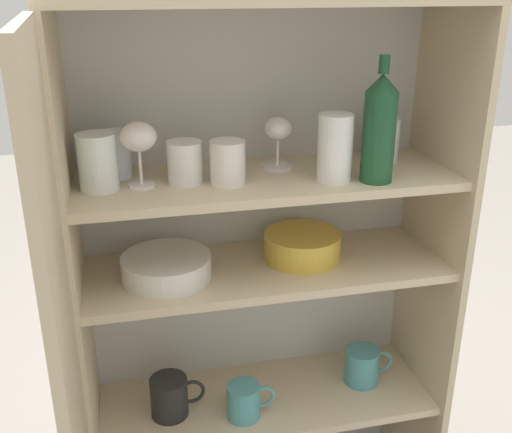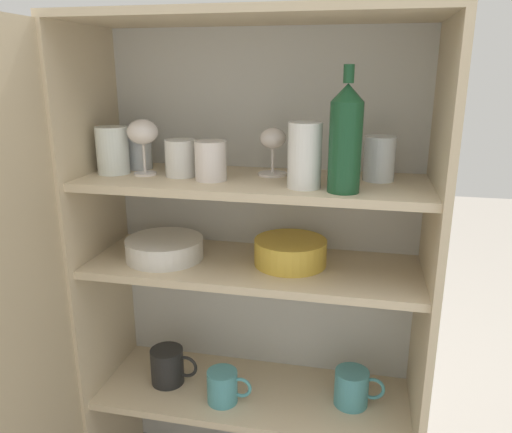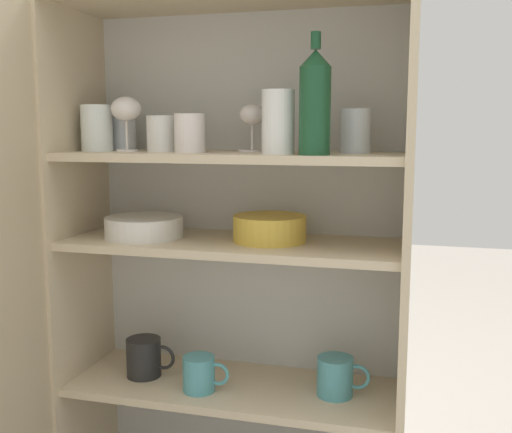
# 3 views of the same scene
# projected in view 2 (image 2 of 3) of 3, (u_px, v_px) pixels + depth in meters

# --- Properties ---
(cupboard_back_panel) EXTENTS (0.88, 0.02, 1.30)m
(cupboard_back_panel) POSITION_uv_depth(u_px,v_px,m) (265.00, 265.00, 1.44)
(cupboard_back_panel) COLOR silver
(cupboard_back_panel) RESTS_ON ground_plane
(cupboard_side_left) EXTENTS (0.02, 0.33, 1.30)m
(cupboard_side_left) POSITION_uv_depth(u_px,v_px,m) (103.00, 273.00, 1.38)
(cupboard_side_left) COLOR #CCB793
(cupboard_side_left) RESTS_ON ground_plane
(cupboard_side_right) EXTENTS (0.02, 0.33, 1.30)m
(cupboard_side_right) POSITION_uv_depth(u_px,v_px,m) (425.00, 303.00, 1.21)
(cupboard_side_right) COLOR #CCB793
(cupboard_side_right) RESTS_ON ground_plane
(cupboard_top_panel) EXTENTS (0.88, 0.33, 0.02)m
(cupboard_top_panel) POSITION_uv_depth(u_px,v_px,m) (253.00, 16.00, 1.11)
(cupboard_top_panel) COLOR #CCB793
(cupboard_top_panel) RESTS_ON cupboard_side_left
(shelf_board_lower) EXTENTS (0.84, 0.30, 0.02)m
(shelf_board_lower) POSITION_uv_depth(u_px,v_px,m) (253.00, 394.00, 1.39)
(shelf_board_lower) COLOR beige
(shelf_board_middle) EXTENTS (0.84, 0.30, 0.02)m
(shelf_board_middle) POSITION_uv_depth(u_px,v_px,m) (253.00, 267.00, 1.28)
(shelf_board_middle) COLOR beige
(shelf_board_upper) EXTENTS (0.84, 0.30, 0.02)m
(shelf_board_upper) POSITION_uv_depth(u_px,v_px,m) (253.00, 183.00, 1.22)
(shelf_board_upper) COLOR beige
(cupboard_door) EXTENTS (0.04, 0.44, 1.30)m
(cupboard_door) POSITION_uv_depth(u_px,v_px,m) (10.00, 346.00, 1.02)
(cupboard_door) COLOR tan
(cupboard_door) RESTS_ON ground_plane
(tumbler_glass_0) EXTENTS (0.08, 0.08, 0.12)m
(tumbler_glass_0) POSITION_uv_depth(u_px,v_px,m) (113.00, 150.00, 1.26)
(tumbler_glass_0) COLOR white
(tumbler_glass_0) RESTS_ON shelf_board_upper
(tumbler_glass_1) EXTENTS (0.08, 0.08, 0.15)m
(tumbler_glass_1) POSITION_uv_depth(u_px,v_px,m) (305.00, 155.00, 1.10)
(tumbler_glass_1) COLOR white
(tumbler_glass_1) RESTS_ON shelf_board_upper
(tumbler_glass_2) EXTENTS (0.08, 0.08, 0.09)m
(tumbler_glass_2) POSITION_uv_depth(u_px,v_px,m) (211.00, 161.00, 1.19)
(tumbler_glass_2) COLOR silver
(tumbler_glass_2) RESTS_ON shelf_board_upper
(tumbler_glass_3) EXTENTS (0.07, 0.07, 0.11)m
(tumbler_glass_3) POSITION_uv_depth(u_px,v_px,m) (379.00, 159.00, 1.18)
(tumbler_glass_3) COLOR white
(tumbler_glass_3) RESTS_ON shelf_board_upper
(tumbler_glass_4) EXTENTS (0.08, 0.08, 0.09)m
(tumbler_glass_4) POSITION_uv_depth(u_px,v_px,m) (181.00, 158.00, 1.23)
(tumbler_glass_4) COLOR white
(tumbler_glass_4) RESTS_ON shelf_board_upper
(tumbler_glass_5) EXTENTS (0.07, 0.07, 0.10)m
(tumbler_glass_5) POSITION_uv_depth(u_px,v_px,m) (139.00, 149.00, 1.32)
(tumbler_glass_5) COLOR white
(tumbler_glass_5) RESTS_ON shelf_board_upper
(wine_glass_0) EXTENTS (0.07, 0.07, 0.12)m
(wine_glass_0) POSITION_uv_depth(u_px,v_px,m) (273.00, 143.00, 1.23)
(wine_glass_0) COLOR silver
(wine_glass_0) RESTS_ON shelf_board_upper
(wine_glass_1) EXTENTS (0.08, 0.08, 0.14)m
(wine_glass_1) POSITION_uv_depth(u_px,v_px,m) (143.00, 134.00, 1.23)
(wine_glass_1) COLOR silver
(wine_glass_1) RESTS_ON shelf_board_upper
(wine_bottle) EXTENTS (0.07, 0.07, 0.27)m
(wine_bottle) POSITION_uv_depth(u_px,v_px,m) (346.00, 138.00, 1.05)
(wine_bottle) COLOR #194728
(wine_bottle) RESTS_ON shelf_board_upper
(plate_stack_white) EXTENTS (0.20, 0.20, 0.05)m
(plate_stack_white) POSITION_uv_depth(u_px,v_px,m) (165.00, 248.00, 1.31)
(plate_stack_white) COLOR silver
(plate_stack_white) RESTS_ON shelf_board_middle
(mixing_bowl_large) EXTENTS (0.18, 0.18, 0.07)m
(mixing_bowl_large) POSITION_uv_depth(u_px,v_px,m) (290.00, 251.00, 1.26)
(mixing_bowl_large) COLOR gold
(mixing_bowl_large) RESTS_ON shelf_board_middle
(coffee_mug_primary) EXTENTS (0.14, 0.09, 0.10)m
(coffee_mug_primary) POSITION_uv_depth(u_px,v_px,m) (168.00, 366.00, 1.41)
(coffee_mug_primary) COLOR black
(coffee_mug_primary) RESTS_ON shelf_board_lower
(coffee_mug_extra_1) EXTENTS (0.12, 0.08, 0.09)m
(coffee_mug_extra_1) POSITION_uv_depth(u_px,v_px,m) (223.00, 387.00, 1.33)
(coffee_mug_extra_1) COLOR teal
(coffee_mug_extra_1) RESTS_ON shelf_board_lower
(coffee_mug_extra_2) EXTENTS (0.13, 0.09, 0.10)m
(coffee_mug_extra_2) POSITION_uv_depth(u_px,v_px,m) (352.00, 388.00, 1.32)
(coffee_mug_extra_2) COLOR teal
(coffee_mug_extra_2) RESTS_ON shelf_board_lower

